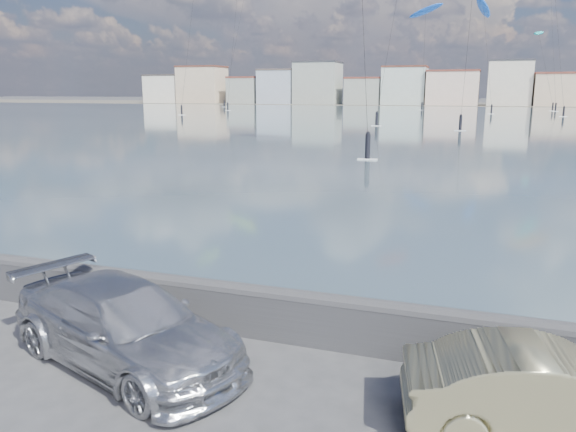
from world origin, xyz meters
name	(u,v)px	position (x,y,z in m)	size (l,w,h in m)	color
ground	(147,397)	(0.00, 0.00, 0.00)	(700.00, 700.00, 0.00)	#333335
bay_water	(455,120)	(0.00, 91.50, 0.01)	(500.00, 177.00, 0.00)	#324E55
far_shore_strip	(472,104)	(0.00, 200.00, 0.01)	(500.00, 60.00, 0.00)	#4C473D
seawall	(220,304)	(0.00, 2.70, 0.58)	(400.00, 0.36, 1.08)	#28282B
far_buildings	(477,86)	(1.31, 186.00, 6.03)	(240.79, 13.26, 14.60)	silver
car_silver	(125,325)	(-0.97, 0.86, 0.74)	(2.06, 5.07, 1.47)	#B9BAC0
car_champagne	(548,392)	(5.92, 1.00, 0.66)	(1.40, 4.01, 1.32)	tan
kitesurfer_6	(426,12)	(-11.17, 142.52, 23.68)	(9.26, 9.58, 26.15)	blue
kitesurfer_7	(539,35)	(16.03, 155.78, 18.67)	(6.01, 20.24, 19.99)	#19BFBF
kitesurfer_10	(484,9)	(2.64, 125.69, 21.70)	(6.10, 13.99, 24.37)	blue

